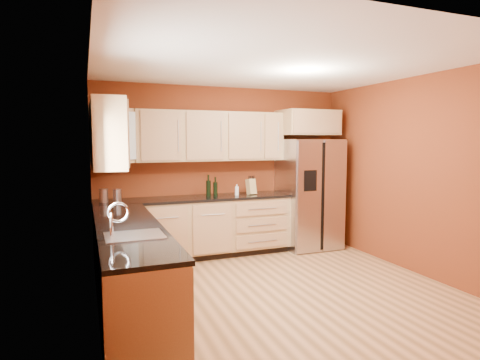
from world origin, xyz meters
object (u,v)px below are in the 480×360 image
Objects in this scene: refrigerator at (309,194)px; wine_bottle_a at (208,185)px; canister_left at (117,196)px; soap_dispenser at (237,190)px; knife_block at (251,187)px.

wine_bottle_a is at bearing 176.55° from refrigerator.
canister_left is 1.77m from soap_dispenser.
refrigerator is 10.09× the size of canister_left.
canister_left is at bearing -175.73° from wine_bottle_a.
refrigerator reaches higher than soap_dispenser.
refrigerator is at bearing -3.45° from wine_bottle_a.
knife_block is (0.68, -0.04, -0.04)m from wine_bottle_a.
soap_dispenser is at bearing -8.81° from wine_bottle_a.
soap_dispenser is (-0.25, -0.03, -0.04)m from knife_block.
refrigerator is 10.50× the size of soap_dispenser.
wine_bottle_a is 1.36× the size of knife_block.
refrigerator is 1.70m from wine_bottle_a.
soap_dispenser is (0.43, -0.07, -0.08)m from wine_bottle_a.
knife_block reaches higher than soap_dispenser.
refrigerator reaches higher than wine_bottle_a.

